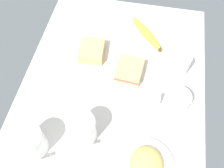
{
  "coord_description": "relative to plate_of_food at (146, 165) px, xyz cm",
  "views": [
    {
      "loc": [
        -42.87,
        -8.1,
        76.64
      ],
      "look_at": [
        0.0,
        0.0,
        5.0
      ],
      "focal_mm": 39.56,
      "sensor_mm": 36.0,
      "label": 1
    }
  ],
  "objects": [
    {
      "name": "tabletop",
      "position": [
        24.35,
        14.53,
        -2.61
      ],
      "size": [
        90.0,
        64.0,
        2.0
      ],
      "primitive_type": "cube",
      "color": "beige",
      "rests_on": "ground"
    },
    {
      "name": "plate_of_food",
      "position": [
        0.0,
        0.0,
        0.0
      ],
      "size": [
        17.07,
        17.07,
        4.6
      ],
      "color": "white",
      "rests_on": "tabletop"
    },
    {
      "name": "coffee_mug_black",
      "position": [
        -0.67,
        33.85,
        3.31
      ],
      "size": [
        10.9,
        9.23,
        9.57
      ],
      "color": "white",
      "rests_on": "tabletop"
    },
    {
      "name": "coffee_mug_milky",
      "position": [
        5.99,
        20.02,
        3.65
      ],
      "size": [
        10.61,
        8.25,
        10.24
      ],
      "color": "white",
      "rests_on": "tabletop"
    },
    {
      "name": "coffee_mug_spare",
      "position": [
        20.02,
        -6.75,
        3.22
      ],
      "size": [
        7.97,
        10.09,
        9.38
      ],
      "color": "white",
      "rests_on": "tabletop"
    },
    {
      "name": "sandwich_main",
      "position": [
        37.74,
        24.79,
        0.59
      ],
      "size": [
        10.53,
        9.61,
        4.4
      ],
      "color": "tan",
      "rests_on": "tabletop"
    },
    {
      "name": "sandwich_side",
      "position": [
        31.63,
        9.6,
        0.59
      ],
      "size": [
        10.67,
        9.76,
        4.4
      ],
      "color": "tan",
      "rests_on": "tabletop"
    },
    {
      "name": "glass_of_milk",
      "position": [
        35.63,
        -7.4,
        2.49
      ],
      "size": [
        6.67,
        6.67,
        9.41
      ],
      "color": "silver",
      "rests_on": "tabletop"
    },
    {
      "name": "banana",
      "position": [
        50.85,
        5.75,
        0.04
      ],
      "size": [
        17.29,
        15.34,
        3.3
      ],
      "color": "yellow",
      "rests_on": "tabletop"
    },
    {
      "name": "paper_napkin",
      "position": [
        53.01,
        34.47,
        -1.46
      ],
      "size": [
        14.3,
        14.3,
        0.3
      ],
      "primitive_type": "cube",
      "rotation": [
        0.0,
        0.0,
        -0.07
      ],
      "color": "white",
      "rests_on": "tabletop"
    }
  ]
}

